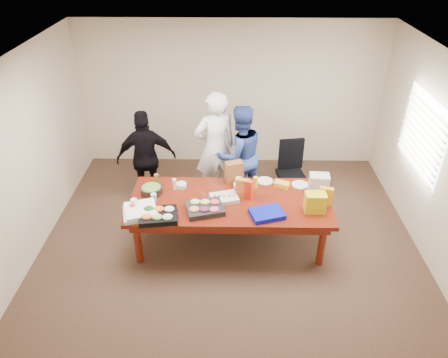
{
  "coord_description": "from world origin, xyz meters",
  "views": [
    {
      "loc": [
        0.0,
        -4.84,
        4.11
      ],
      "look_at": [
        -0.08,
        0.1,
        1.03
      ],
      "focal_mm": 33.75,
      "sensor_mm": 36.0,
      "label": 1
    }
  ],
  "objects_px": {
    "office_chair": "(291,174)",
    "person_right": "(240,155)",
    "sheet_cake": "(224,198)",
    "conference_table": "(230,221)",
    "person_center": "(216,148)",
    "salad_bowl": "(151,190)"
  },
  "relations": [
    {
      "from": "sheet_cake",
      "to": "salad_bowl",
      "type": "height_order",
      "value": "salad_bowl"
    },
    {
      "from": "office_chair",
      "to": "salad_bowl",
      "type": "xyz_separation_m",
      "value": [
        -2.14,
        -1.0,
        0.31
      ]
    },
    {
      "from": "office_chair",
      "to": "person_center",
      "type": "distance_m",
      "value": 1.33
    },
    {
      "from": "person_center",
      "to": "sheet_cake",
      "type": "xyz_separation_m",
      "value": [
        0.16,
        -1.19,
        -0.17
      ]
    },
    {
      "from": "office_chair",
      "to": "salad_bowl",
      "type": "relative_size",
      "value": 3.1
    },
    {
      "from": "conference_table",
      "to": "sheet_cake",
      "type": "height_order",
      "value": "sheet_cake"
    },
    {
      "from": "office_chair",
      "to": "sheet_cake",
      "type": "height_order",
      "value": "office_chair"
    },
    {
      "from": "office_chair",
      "to": "sheet_cake",
      "type": "bearing_deg",
      "value": -142.54
    },
    {
      "from": "sheet_cake",
      "to": "person_center",
      "type": "bearing_deg",
      "value": 81.18
    },
    {
      "from": "sheet_cake",
      "to": "office_chair",
      "type": "bearing_deg",
      "value": 30.26
    },
    {
      "from": "office_chair",
      "to": "sheet_cake",
      "type": "distance_m",
      "value": 1.62
    },
    {
      "from": "person_right",
      "to": "conference_table",
      "type": "bearing_deg",
      "value": 58.34
    },
    {
      "from": "sheet_cake",
      "to": "salad_bowl",
      "type": "xyz_separation_m",
      "value": [
        -1.04,
        0.16,
        0.02
      ]
    },
    {
      "from": "person_right",
      "to": "salad_bowl",
      "type": "relative_size",
      "value": 5.31
    },
    {
      "from": "office_chair",
      "to": "person_center",
      "type": "relative_size",
      "value": 0.52
    },
    {
      "from": "person_center",
      "to": "salad_bowl",
      "type": "xyz_separation_m",
      "value": [
        -0.88,
        -1.03,
        -0.15
      ]
    },
    {
      "from": "office_chair",
      "to": "person_right",
      "type": "height_order",
      "value": "person_right"
    },
    {
      "from": "conference_table",
      "to": "office_chair",
      "type": "distance_m",
      "value": 1.55
    },
    {
      "from": "conference_table",
      "to": "salad_bowl",
      "type": "relative_size",
      "value": 8.8
    },
    {
      "from": "person_center",
      "to": "sheet_cake",
      "type": "height_order",
      "value": "person_center"
    },
    {
      "from": "office_chair",
      "to": "sheet_cake",
      "type": "xyz_separation_m",
      "value": [
        -1.09,
        -1.16,
        0.29
      ]
    },
    {
      "from": "office_chair",
      "to": "sheet_cake",
      "type": "relative_size",
      "value": 2.67
    }
  ]
}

